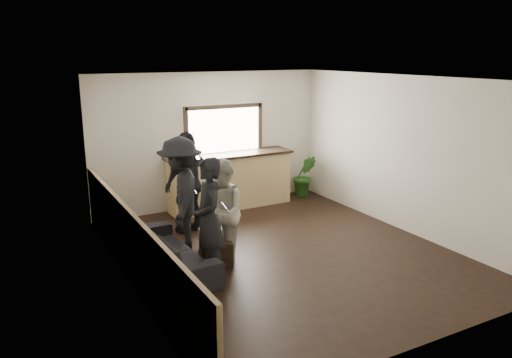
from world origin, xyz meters
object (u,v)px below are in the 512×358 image
coffee_table (215,247)px  potted_plant (304,176)px  sofa (168,251)px  cup_a (207,229)px  person_d (189,183)px  person_c (181,195)px  person_a (209,219)px  cup_b (224,235)px  bar_counter (230,177)px  person_b (222,212)px

coffee_table → potted_plant: bearing=35.5°
sofa → cup_a: bearing=-71.9°
person_d → person_c: bearing=38.4°
person_a → coffee_table: bearing=158.3°
sofa → cup_b: 0.90m
cup_a → person_d: person_d is taller
cup_b → person_a: bearing=-134.2°
bar_counter → cup_a: bearing=-123.6°
sofa → person_b: 0.99m
coffee_table → person_c: person_c is taller
person_a → person_d: person_d is taller
sofa → person_d: person_d is taller
bar_counter → sofa: 3.29m
potted_plant → person_c: 4.02m
bar_counter → potted_plant: 1.86m
sofa → coffee_table: (0.80, 0.10, -0.11)m
bar_counter → coffee_table: bearing=-120.4°
cup_a → person_a: (-0.30, -0.80, 0.46)m
bar_counter → person_d: (-1.28, -1.02, 0.28)m
sofa → person_d: size_ratio=1.13×
sofa → person_d: bearing=-35.7°
cup_b → potted_plant: size_ratio=0.10×
person_b → person_d: 1.51m
coffee_table → person_a: (-0.35, -0.60, 0.70)m
coffee_table → person_d: 1.53m
person_c → potted_plant: bearing=136.4°
coffee_table → potted_plant: (3.23, 2.30, 0.28)m
bar_counter → sofa: bearing=-131.7°
potted_plant → person_a: person_a is taller
sofa → potted_plant: size_ratio=2.21×
cup_b → sofa: bearing=176.7°
sofa → cup_a: sofa is taller
sofa → person_a: 0.89m
cup_a → potted_plant: 3.89m
cup_a → cup_b: bearing=-68.9°
bar_counter → potted_plant: bar_counter is taller
cup_b → person_d: 1.56m
person_c → person_a: bearing=20.1°
cup_a → person_c: size_ratio=0.07×
cup_a → cup_b: cup_a is taller
sofa → cup_a: (0.75, 0.30, 0.12)m
person_d → person_a: bearing=54.4°
cup_b → person_a: (-0.44, -0.45, 0.47)m
cup_b → bar_counter: bearing=62.7°
coffee_table → cup_a: bearing=102.7°
bar_counter → sofa: bar_counter is taller
coffee_table → person_b: bearing=-74.1°
cup_a → person_c: (-0.30, 0.33, 0.52)m
cup_a → sofa: bearing=-158.3°
person_a → person_b: person_a is taller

